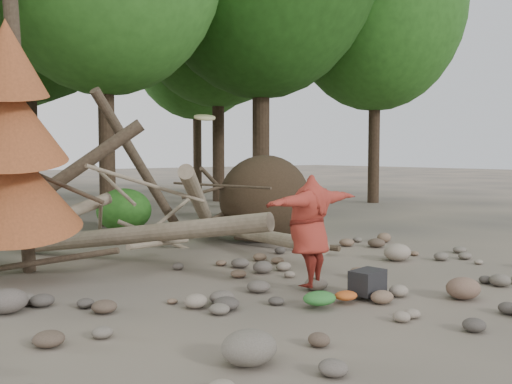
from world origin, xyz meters
TOP-DOWN VIEW (x-y plane):
  - ground at (0.00, 0.00)m, footprint 120.00×120.00m
  - deadfall_pile at (2.02, 4.24)m, footprint 8.55×5.24m
  - dead_conifer at (-3.12, 3.37)m, footprint 2.06×2.16m
  - bush_mid at (0.80, 7.80)m, footprint 1.40×1.40m
  - bush_right at (5.00, 7.00)m, footprint 2.00×2.00m
  - frisbee_thrower at (0.08, 0.27)m, footprint 2.89×0.83m
  - backpack at (0.47, -0.49)m, footprint 0.54×0.39m
  - cloth_green at (-0.46, -0.47)m, footprint 0.47×0.39m
  - cloth_orange at (-0.01, -0.52)m, footprint 0.34×0.28m
  - boulder_front_left at (-2.39, -1.44)m, footprint 0.56×0.51m
  - boulder_front_right at (1.46, -1.38)m, footprint 0.50×0.45m
  - boulder_mid_right at (3.05, 0.94)m, footprint 0.54×0.48m
  - boulder_mid_left at (-3.70, 1.88)m, footprint 0.52×0.47m

SIDE VIEW (x-z plane):
  - ground at x=0.00m, z-range 0.00..0.00m
  - cloth_orange at x=-0.01m, z-range 0.00..0.12m
  - cloth_green at x=-0.46m, z-range 0.00..0.18m
  - boulder_front_right at x=1.46m, z-range 0.00..0.30m
  - boulder_mid_left at x=-3.70m, z-range 0.00..0.31m
  - boulder_mid_right at x=3.05m, z-range 0.00..0.32m
  - backpack at x=0.47m, z-range 0.00..0.33m
  - boulder_front_left at x=-2.39m, z-range 0.00..0.34m
  - bush_mid at x=0.80m, z-range 0.00..1.12m
  - bush_right at x=5.00m, z-range 0.00..1.60m
  - frisbee_thrower at x=0.08m, z-range -0.33..2.14m
  - deadfall_pile at x=2.02m, z-range -0.70..2.60m
  - dead_conifer at x=-3.12m, z-range -0.06..4.29m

